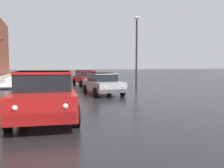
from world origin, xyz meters
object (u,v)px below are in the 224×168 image
Objects in this scene: pickup_truck_red_approaching_near_lane at (44,95)px; sedan_red_parked_kerbside_mid at (86,78)px; street_lamp_post at (137,49)px; sedan_silver_parked_kerbside_close at (103,83)px.

pickup_truck_red_approaching_near_lane reaches higher than sedan_red_parked_kerbside_mid.
street_lamp_post is (2.94, -5.48, 2.40)m from sedan_red_parked_kerbside_mid.
pickup_truck_red_approaching_near_lane is 11.22m from street_lamp_post.
street_lamp_post is at bearing 50.77° from pickup_truck_red_approaching_near_lane.
sedan_red_parked_kerbside_mid is 0.78× the size of street_lamp_post.
pickup_truck_red_approaching_near_lane is 7.72m from sedan_silver_parked_kerbside_close.
sedan_silver_parked_kerbside_close is 0.73× the size of street_lamp_post.
street_lamp_post is (3.11, 1.82, 2.40)m from sedan_silver_parked_kerbside_close.
sedan_silver_parked_kerbside_close is 7.30m from sedan_red_parked_kerbside_mid.
sedan_red_parked_kerbside_mid is (0.16, 7.30, 0.00)m from sedan_silver_parked_kerbside_close.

